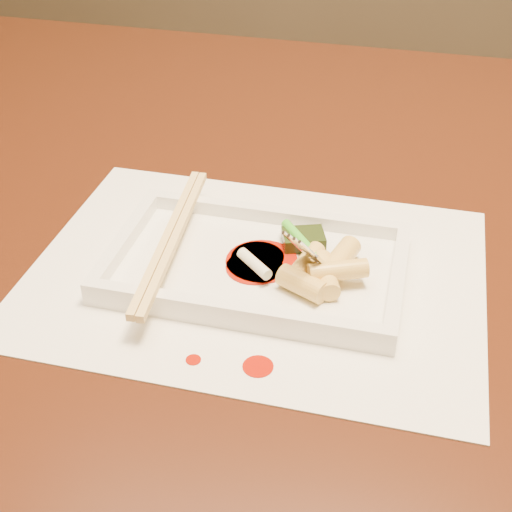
% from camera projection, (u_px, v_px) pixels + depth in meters
% --- Properties ---
extents(table, '(1.40, 0.90, 0.75)m').
position_uv_depth(table, '(209.00, 251.00, 0.84)').
color(table, black).
rests_on(table, ground).
extents(placemat, '(0.40, 0.30, 0.00)m').
position_uv_depth(placemat, '(256.00, 273.00, 0.64)').
color(placemat, white).
rests_on(placemat, table).
extents(sauce_splatter_a, '(0.02, 0.02, 0.00)m').
position_uv_depth(sauce_splatter_a, '(258.00, 366.00, 0.54)').
color(sauce_splatter_a, '#A31304').
rests_on(sauce_splatter_a, placemat).
extents(sauce_splatter_b, '(0.01, 0.01, 0.00)m').
position_uv_depth(sauce_splatter_b, '(193.00, 360.00, 0.55)').
color(sauce_splatter_b, '#A31304').
rests_on(sauce_splatter_b, placemat).
extents(plate_base, '(0.26, 0.16, 0.01)m').
position_uv_depth(plate_base, '(256.00, 269.00, 0.64)').
color(plate_base, white).
rests_on(plate_base, placemat).
extents(plate_rim_far, '(0.26, 0.01, 0.01)m').
position_uv_depth(plate_rim_far, '(274.00, 215.00, 0.69)').
color(plate_rim_far, white).
rests_on(plate_rim_far, plate_base).
extents(plate_rim_near, '(0.26, 0.01, 0.01)m').
position_uv_depth(plate_rim_near, '(234.00, 312.00, 0.57)').
color(plate_rim_near, white).
rests_on(plate_rim_near, plate_base).
extents(plate_rim_left, '(0.01, 0.14, 0.01)m').
position_uv_depth(plate_rim_left, '(125.00, 240.00, 0.65)').
color(plate_rim_left, white).
rests_on(plate_rim_left, plate_base).
extents(plate_rim_right, '(0.01, 0.14, 0.01)m').
position_uv_depth(plate_rim_right, '(397.00, 279.00, 0.61)').
color(plate_rim_right, white).
rests_on(plate_rim_right, plate_base).
extents(veg_piece, '(0.05, 0.04, 0.01)m').
position_uv_depth(veg_piece, '(303.00, 239.00, 0.65)').
color(veg_piece, black).
rests_on(veg_piece, plate_base).
extents(scallion_white, '(0.04, 0.03, 0.01)m').
position_uv_depth(scallion_white, '(254.00, 264.00, 0.61)').
color(scallion_white, '#EAEACC').
rests_on(scallion_white, plate_base).
extents(scallion_green, '(0.06, 0.07, 0.01)m').
position_uv_depth(scallion_green, '(307.00, 247.00, 0.63)').
color(scallion_green, green).
rests_on(scallion_green, plate_base).
extents(chopstick_a, '(0.03, 0.23, 0.01)m').
position_uv_depth(chopstick_a, '(167.00, 236.00, 0.64)').
color(chopstick_a, '#E4BD72').
rests_on(chopstick_a, plate_rim_near).
extents(chopstick_b, '(0.03, 0.23, 0.01)m').
position_uv_depth(chopstick_b, '(176.00, 238.00, 0.64)').
color(chopstick_b, '#E4BD72').
rests_on(chopstick_b, plate_rim_near).
extents(fork, '(0.09, 0.10, 0.14)m').
position_uv_depth(fork, '(343.00, 193.00, 0.59)').
color(fork, silver).
rests_on(fork, plate_base).
extents(sauce_blob_0, '(0.07, 0.07, 0.00)m').
position_uv_depth(sauce_blob_0, '(262.00, 261.00, 0.64)').
color(sauce_blob_0, '#A31304').
rests_on(sauce_blob_0, plate_base).
extents(sauce_blob_1, '(0.05, 0.05, 0.00)m').
position_uv_depth(sauce_blob_1, '(258.00, 257.00, 0.64)').
color(sauce_blob_1, '#A31304').
rests_on(sauce_blob_1, plate_base).
extents(sauce_blob_2, '(0.05, 0.05, 0.00)m').
position_uv_depth(sauce_blob_2, '(254.00, 267.00, 0.63)').
color(sauce_blob_2, '#A31304').
rests_on(sauce_blob_2, plate_base).
extents(rice_cake_0, '(0.03, 0.05, 0.02)m').
position_uv_depth(rice_cake_0, '(306.00, 263.00, 0.62)').
color(rice_cake_0, '#EAD06D').
rests_on(rice_cake_0, plate_base).
extents(rice_cake_1, '(0.05, 0.04, 0.02)m').
position_uv_depth(rice_cake_1, '(302.00, 284.00, 0.59)').
color(rice_cake_1, '#EAD06D').
rests_on(rice_cake_1, plate_base).
extents(rice_cake_2, '(0.05, 0.04, 0.02)m').
position_uv_depth(rice_cake_2, '(338.00, 271.00, 0.60)').
color(rice_cake_2, '#EAD06D').
rests_on(rice_cake_2, plate_base).
extents(rice_cake_3, '(0.03, 0.05, 0.02)m').
position_uv_depth(rice_cake_3, '(326.00, 275.00, 0.60)').
color(rice_cake_3, '#EAD06D').
rests_on(rice_cake_3, plate_base).
extents(rice_cake_4, '(0.03, 0.05, 0.02)m').
position_uv_depth(rice_cake_4, '(341.00, 258.00, 0.62)').
color(rice_cake_4, '#EAD06D').
rests_on(rice_cake_4, plate_base).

